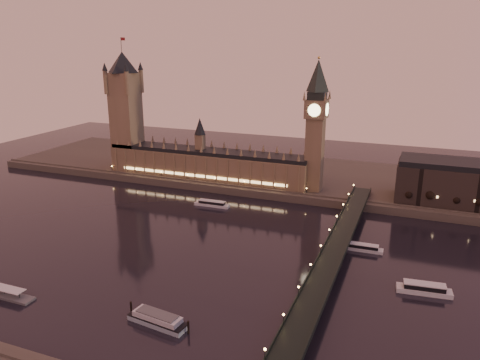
{
  "coord_description": "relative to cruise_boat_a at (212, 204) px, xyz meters",
  "views": [
    {
      "loc": [
        130.53,
        -234.06,
        121.29
      ],
      "look_at": [
        24.73,
        35.0,
        34.8
      ],
      "focal_mm": 35.0,
      "sensor_mm": 36.0,
      "label": 1
    }
  ],
  "objects": [
    {
      "name": "cruise_boat_b",
      "position": [
        117.85,
        -38.39,
        -0.07
      ],
      "size": [
        23.03,
        6.4,
        4.22
      ],
      "rotation": [
        0.0,
        0.0,
        0.03
      ],
      "color": "silver",
      "rests_on": "ground"
    },
    {
      "name": "ground",
      "position": [
        12.3,
        -70.76,
        -1.93
      ],
      "size": [
        700.0,
        700.0,
        0.0
      ],
      "primitive_type": "plane",
      "color": "black",
      "rests_on": "ground"
    },
    {
      "name": "bare_tree_3",
      "position": [
        184.74,
        38.24,
        11.99
      ],
      "size": [
        5.23,
        5.23,
        10.64
      ],
      "color": "black",
      "rests_on": "ground"
    },
    {
      "name": "big_ben",
      "position": [
        66.28,
        50.23,
        62.02
      ],
      "size": [
        17.68,
        17.68,
        104.0
      ],
      "color": "brown",
      "rests_on": "ground"
    },
    {
      "name": "bare_tree_2",
      "position": [
        170.02,
        38.24,
        11.99
      ],
      "size": [
        5.23,
        5.23,
        10.64
      ],
      "color": "black",
      "rests_on": "ground"
    },
    {
      "name": "moored_barge",
      "position": [
        42.51,
        -149.77,
        0.63
      ],
      "size": [
        32.75,
        11.59,
        6.05
      ],
      "rotation": [
        0.0,
        0.0,
        -0.13
      ],
      "color": "#9BB7C6",
      "rests_on": "ground"
    },
    {
      "name": "victoria_tower",
      "position": [
        -107.7,
        50.24,
        63.86
      ],
      "size": [
        31.68,
        31.68,
        118.0
      ],
      "color": "brown",
      "rests_on": "ground"
    },
    {
      "name": "palace_of_westminster",
      "position": [
        -27.83,
        50.23,
        19.78
      ],
      "size": [
        180.0,
        26.62,
        52.0
      ],
      "color": "brown",
      "rests_on": "ground"
    },
    {
      "name": "cruise_boat_c",
      "position": [
        152.48,
        -77.59,
        0.4
      ],
      "size": [
        26.98,
        9.8,
        5.28
      ],
      "rotation": [
        0.0,
        0.0,
        0.1
      ],
      "color": "silver",
      "rests_on": "ground"
    },
    {
      "name": "far_embankment",
      "position": [
        42.3,
        94.24,
        1.07
      ],
      "size": [
        560.0,
        130.0,
        6.0
      ],
      "primitive_type": "cube",
      "color": "#423D35",
      "rests_on": "ground"
    },
    {
      "name": "westminster_bridge",
      "position": [
        103.91,
        -70.76,
        3.59
      ],
      "size": [
        13.2,
        260.0,
        15.3
      ],
      "color": "black",
      "rests_on": "ground"
    },
    {
      "name": "cruise_boat_a",
      "position": [
        0.0,
        0.0,
        0.0
      ],
      "size": [
        27.52,
        6.75,
        4.38
      ],
      "rotation": [
        0.0,
        0.0,
        0.03
      ],
      "color": "silver",
      "rests_on": "ground"
    },
    {
      "name": "bare_tree_0",
      "position": [
        140.58,
        38.24,
        11.99
      ],
      "size": [
        5.23,
        5.23,
        10.64
      ],
      "color": "black",
      "rests_on": "ground"
    },
    {
      "name": "bare_tree_1",
      "position": [
        155.3,
        38.24,
        11.99
      ],
      "size": [
        5.23,
        5.23,
        10.64
      ],
      "color": "black",
      "rests_on": "ground"
    }
  ]
}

